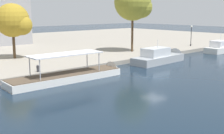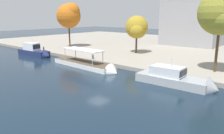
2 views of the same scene
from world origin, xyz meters
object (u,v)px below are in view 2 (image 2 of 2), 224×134
(tree_0, at_px, (70,15))
(mooring_bollard_0, at_px, (93,57))
(motor_yacht_0, at_px, (35,52))
(tour_boat_1, at_px, (88,66))
(tree_2, at_px, (221,13))
(motor_yacht_2, at_px, (177,80))
(mooring_bollard_1, at_px, (44,49))
(tree_1, at_px, (136,28))

(tree_0, bearing_deg, mooring_bollard_0, -25.87)
(motor_yacht_0, xyz_separation_m, tour_boat_1, (16.46, -0.14, -0.57))
(motor_yacht_0, height_order, tree_2, tree_2)
(motor_yacht_0, bearing_deg, tree_0, 94.86)
(tree_2, bearing_deg, motor_yacht_2, -105.95)
(tree_2, bearing_deg, mooring_bollard_0, -167.58)
(mooring_bollard_0, relative_size, tree_2, 0.07)
(mooring_bollard_0, bearing_deg, motor_yacht_2, -10.08)
(mooring_bollard_0, distance_m, mooring_bollard_1, 15.74)
(tree_1, bearing_deg, tour_boat_1, -88.83)
(tree_0, bearing_deg, mooring_bollard_1, -89.52)
(motor_yacht_0, distance_m, motor_yacht_2, 31.93)
(mooring_bollard_1, distance_m, tree_1, 21.50)
(tour_boat_1, bearing_deg, tree_0, 150.40)
(mooring_bollard_1, height_order, tree_1, tree_1)
(motor_yacht_0, height_order, tree_1, tree_1)
(mooring_bollard_0, bearing_deg, tree_2, 12.42)
(tour_boat_1, bearing_deg, mooring_bollard_1, 171.56)
(mooring_bollard_1, bearing_deg, motor_yacht_2, -5.01)
(motor_yacht_2, relative_size, tree_1, 1.28)
(mooring_bollard_0, distance_m, tree_0, 19.10)
(motor_yacht_0, xyz_separation_m, tree_2, (34.10, 7.92, 7.88))
(tour_boat_1, height_order, tree_2, tree_2)
(tree_1, bearing_deg, mooring_bollard_0, -101.38)
(tree_0, height_order, tree_2, tree_2)
(motor_yacht_0, distance_m, tour_boat_1, 16.47)
(mooring_bollard_1, relative_size, tree_1, 0.11)
(tree_0, bearing_deg, tree_2, -5.16)
(motor_yacht_0, xyz_separation_m, tree_0, (-1.78, 11.17, 7.69))
(motor_yacht_2, height_order, mooring_bollard_0, motor_yacht_2)
(mooring_bollard_0, relative_size, tree_0, 0.07)
(tour_boat_1, distance_m, motor_yacht_2, 15.48)
(motor_yacht_0, bearing_deg, motor_yacht_2, -3.65)
(tour_boat_1, relative_size, mooring_bollard_0, 17.52)
(motor_yacht_0, bearing_deg, tree_2, 8.86)
(tour_boat_1, distance_m, mooring_bollard_0, 4.45)
(motor_yacht_2, relative_size, tree_2, 0.89)
(mooring_bollard_1, height_order, tree_2, tree_2)
(tree_1, bearing_deg, motor_yacht_2, -41.32)
(motor_yacht_0, height_order, tour_boat_1, motor_yacht_0)
(tour_boat_1, height_order, tree_0, tree_0)
(motor_yacht_2, bearing_deg, tree_1, 136.35)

